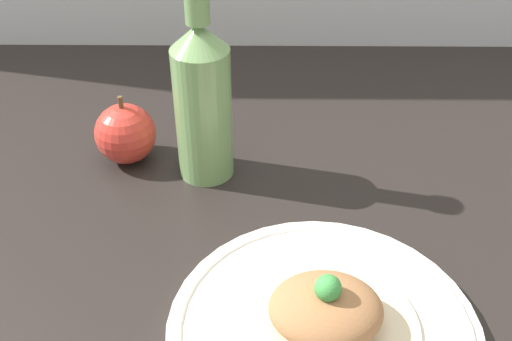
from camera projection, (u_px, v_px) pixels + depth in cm
name	position (u px, v px, depth cm)	size (l,w,h in cm)	color
ground_plane	(264.00, 259.00, 68.11)	(180.00, 110.00, 4.00)	black
plate	(324.00, 330.00, 56.67)	(29.83, 29.83, 1.59)	silver
plated_food	(325.00, 312.00, 55.16)	(17.96, 17.96, 6.58)	beige
cider_bottle	(203.00, 97.00, 71.57)	(7.01, 7.01, 28.23)	#729E5B
apple	(125.00, 134.00, 78.00)	(7.99, 7.99, 9.51)	red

